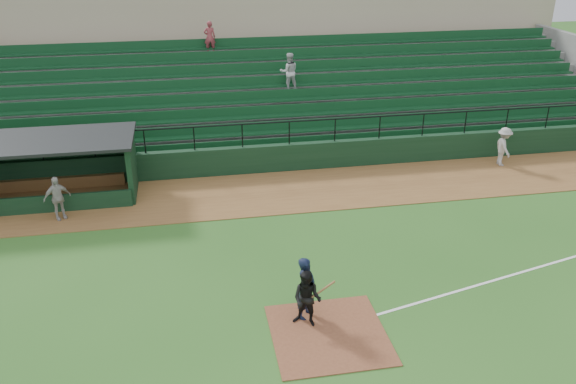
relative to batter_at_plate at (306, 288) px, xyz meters
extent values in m
plane|color=#2A5C1D|center=(0.44, 0.12, -0.92)|extent=(90.00, 90.00, 0.00)
cube|color=brown|center=(0.44, 8.12, -0.91)|extent=(40.00, 4.00, 0.03)
cube|color=brown|center=(0.44, -0.88, -0.91)|extent=(3.00, 3.00, 0.03)
cube|color=white|center=(8.44, 1.32, -0.92)|extent=(17.49, 4.44, 0.01)
cube|color=black|center=(0.44, 10.32, -0.32)|extent=(36.00, 0.35, 1.20)
cylinder|color=black|center=(0.44, 10.32, 1.28)|extent=(36.00, 0.06, 0.06)
cube|color=slate|center=(0.44, 15.22, 0.88)|extent=(36.00, 9.00, 3.60)
cube|color=#103D1E|center=(0.44, 14.72, 1.33)|extent=(34.56, 8.00, 4.05)
cube|color=tan|center=(0.44, 21.72, 2.28)|extent=(38.00, 3.00, 6.40)
cube|color=slate|center=(0.44, 19.72, 2.78)|extent=(36.00, 2.00, 0.20)
imported|color=#BABABA|center=(2.29, 15.02, 2.25)|extent=(0.90, 0.70, 1.85)
imported|color=#90353B|center=(-1.31, 18.02, 3.49)|extent=(0.59, 0.39, 1.63)
cube|color=black|center=(-9.31, 10.52, 0.23)|extent=(8.50, 0.20, 2.30)
cube|color=black|center=(-5.06, 9.22, 0.23)|extent=(0.20, 2.60, 2.30)
cube|color=black|center=(-9.31, 9.22, 1.44)|extent=(8.90, 3.20, 0.12)
cube|color=olive|center=(-9.31, 10.12, -0.67)|extent=(7.65, 0.40, 0.50)
cube|color=black|center=(-9.31, 7.87, -0.57)|extent=(8.50, 0.12, 0.70)
imported|color=black|center=(0.00, 0.00, 0.00)|extent=(0.76, 0.80, 1.84)
cylinder|color=olive|center=(0.40, -0.20, 0.03)|extent=(0.79, 0.34, 0.35)
imported|color=black|center=(-0.04, -0.35, -0.10)|extent=(1.00, 0.94, 1.64)
imported|color=#A49F99|center=(10.76, 9.14, -0.03)|extent=(0.74, 1.17, 1.72)
imported|color=#ACA7A1|center=(-7.60, 7.26, -0.07)|extent=(1.04, 0.80, 1.64)
camera|label=1|loc=(-2.85, -12.94, 9.03)|focal=36.70mm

